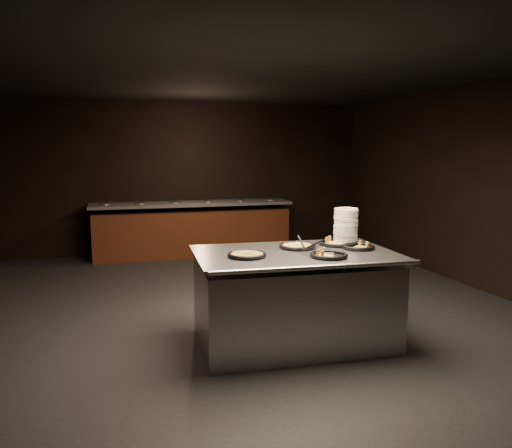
{
  "coord_description": "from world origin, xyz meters",
  "views": [
    {
      "loc": [
        -1.45,
        -5.68,
        1.91
      ],
      "look_at": [
        0.3,
        0.3,
        1.02
      ],
      "focal_mm": 35.0,
      "sensor_mm": 36.0,
      "label": 1
    }
  ],
  "objects_px": {
    "pan_cheese_whole": "(297,246)",
    "serving_counter": "(294,300)",
    "plate_stack": "(346,226)",
    "pan_veggie_whole": "(247,255)"
  },
  "relations": [
    {
      "from": "pan_cheese_whole",
      "to": "serving_counter",
      "type": "bearing_deg",
      "value": -119.41
    },
    {
      "from": "serving_counter",
      "to": "plate_stack",
      "type": "distance_m",
      "value": 1.02
    },
    {
      "from": "serving_counter",
      "to": "pan_veggie_whole",
      "type": "distance_m",
      "value": 0.73
    },
    {
      "from": "plate_stack",
      "to": "pan_cheese_whole",
      "type": "relative_size",
      "value": 0.99
    },
    {
      "from": "serving_counter",
      "to": "pan_veggie_whole",
      "type": "relative_size",
      "value": 5.46
    },
    {
      "from": "plate_stack",
      "to": "pan_cheese_whole",
      "type": "xyz_separation_m",
      "value": [
        -0.6,
        -0.12,
        -0.17
      ]
    },
    {
      "from": "serving_counter",
      "to": "pan_cheese_whole",
      "type": "bearing_deg",
      "value": 63.6
    },
    {
      "from": "pan_cheese_whole",
      "to": "pan_veggie_whole",
      "type": "bearing_deg",
      "value": -155.65
    },
    {
      "from": "serving_counter",
      "to": "plate_stack",
      "type": "height_order",
      "value": "plate_stack"
    },
    {
      "from": "plate_stack",
      "to": "pan_veggie_whole",
      "type": "bearing_deg",
      "value": -162.06
    }
  ]
}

